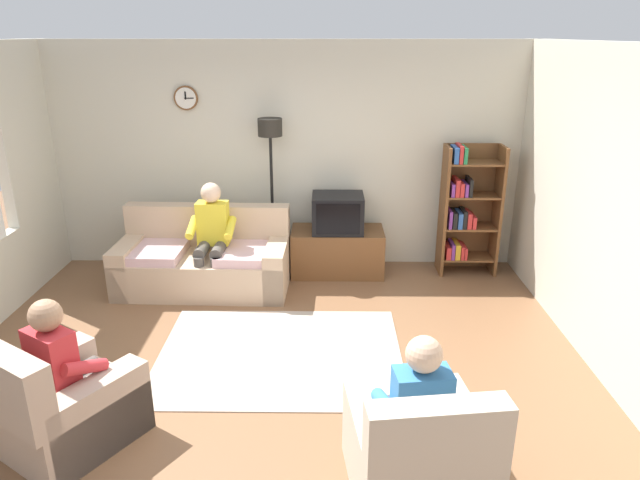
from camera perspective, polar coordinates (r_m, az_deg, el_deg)
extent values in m
plane|color=brown|center=(5.07, -5.05, -13.22)|extent=(12.00, 12.00, 0.00)
cube|color=beige|center=(7.04, -3.32, 8.30)|extent=(6.20, 0.12, 2.70)
cylinder|color=brown|center=(7.03, -13.18, 13.58)|extent=(0.28, 0.03, 0.28)
cylinder|color=white|center=(7.02, -13.21, 13.57)|extent=(0.24, 0.01, 0.24)
cube|color=black|center=(7.01, -13.25, 13.81)|extent=(0.02, 0.01, 0.09)
cube|color=black|center=(7.00, -12.90, 13.58)|extent=(0.11, 0.01, 0.01)
cube|color=beige|center=(7.28, -26.90, 6.97)|extent=(0.12, 1.10, 1.20)
cube|color=beige|center=(5.05, 28.72, 1.11)|extent=(0.12, 5.80, 2.70)
cube|color=tan|center=(6.64, -11.51, -3.15)|extent=(1.92, 0.90, 0.42)
cube|color=tan|center=(6.81, -11.07, 1.52)|extent=(1.91, 0.26, 0.48)
cube|color=tan|center=(6.46, -4.29, -2.76)|extent=(0.24, 0.85, 0.56)
cube|color=tan|center=(6.86, -18.38, -2.40)|extent=(0.24, 0.85, 0.56)
cube|color=beige|center=(6.39, -7.41, -1.30)|extent=(0.62, 0.70, 0.10)
cube|color=beige|center=(6.63, -15.96, -1.13)|extent=(0.62, 0.70, 0.10)
cube|color=brown|center=(6.94, 1.73, -1.14)|extent=(1.10, 0.56, 0.55)
cube|color=black|center=(7.17, 1.69, -0.19)|extent=(1.10, 0.04, 0.03)
cube|color=black|center=(6.76, 1.77, 2.70)|extent=(0.60, 0.48, 0.44)
cube|color=black|center=(6.52, 1.81, 2.07)|extent=(0.50, 0.01, 0.36)
cube|color=brown|center=(6.96, 12.14, 2.85)|extent=(0.04, 0.36, 1.55)
cube|color=brown|center=(7.11, 17.20, 2.77)|extent=(0.04, 0.36, 1.55)
cube|color=brown|center=(7.19, 14.39, 3.21)|extent=(0.64, 0.02, 1.55)
cube|color=brown|center=(7.22, 14.30, -1.60)|extent=(0.60, 0.34, 0.02)
cube|color=red|center=(7.11, 12.49, -1.01)|extent=(0.05, 0.28, 0.15)
cube|color=#72338C|center=(7.12, 12.91, -0.89)|extent=(0.04, 0.28, 0.18)
cube|color=gold|center=(7.13, 13.34, -0.89)|extent=(0.06, 0.28, 0.18)
cube|color=red|center=(7.15, 13.78, -0.97)|extent=(0.04, 0.28, 0.16)
cube|color=red|center=(7.16, 14.09, -1.04)|extent=(0.03, 0.28, 0.14)
cube|color=brown|center=(7.09, 14.56, 1.31)|extent=(0.60, 0.34, 0.02)
cube|color=#72338C|center=(6.98, 12.67, 2.19)|extent=(0.04, 0.28, 0.21)
cube|color=black|center=(6.99, 13.09, 2.12)|extent=(0.05, 0.28, 0.19)
cube|color=#2D59A5|center=(7.00, 13.58, 2.09)|extent=(0.05, 0.28, 0.19)
cube|color=black|center=(7.01, 14.00, 2.18)|extent=(0.04, 0.28, 0.21)
cube|color=red|center=(7.03, 14.44, 2.07)|extent=(0.05, 0.28, 0.19)
cube|color=red|center=(7.05, 14.88, 1.90)|extent=(0.04, 0.28, 0.14)
cube|color=brown|center=(6.98, 14.83, 4.33)|extent=(0.60, 0.34, 0.02)
cube|color=#72338C|center=(6.88, 12.90, 5.03)|extent=(0.04, 0.28, 0.15)
cube|color=red|center=(6.88, 13.33, 5.21)|extent=(0.05, 0.28, 0.20)
cube|color=red|center=(6.90, 13.75, 5.04)|extent=(0.05, 0.28, 0.16)
cube|color=#72338C|center=(6.91, 14.17, 5.00)|extent=(0.04, 0.28, 0.15)
cube|color=black|center=(6.92, 14.58, 5.20)|extent=(0.04, 0.28, 0.20)
cube|color=brown|center=(6.89, 15.12, 7.43)|extent=(0.60, 0.34, 0.02)
cube|color=#2D59A5|center=(6.79, 13.22, 8.31)|extent=(0.05, 0.28, 0.18)
cube|color=red|center=(6.80, 13.67, 8.38)|extent=(0.04, 0.28, 0.20)
cube|color=#267F4C|center=(6.81, 14.07, 8.28)|extent=(0.04, 0.28, 0.18)
cylinder|color=black|center=(7.15, -4.58, -2.75)|extent=(0.28, 0.28, 0.03)
cylinder|color=black|center=(6.88, -4.77, 3.68)|extent=(0.04, 0.04, 1.70)
cylinder|color=black|center=(6.68, -4.99, 11.11)|extent=(0.28, 0.28, 0.20)
cube|color=tan|center=(4.63, -23.67, -15.63)|extent=(1.13, 1.14, 0.40)
cube|color=tan|center=(4.26, -28.70, -12.63)|extent=(0.77, 0.58, 0.50)
cube|color=tan|center=(4.82, -25.65, -13.32)|extent=(0.60, 0.78, 0.56)
cube|color=tan|center=(4.38, -21.31, -16.21)|extent=(0.60, 0.78, 0.56)
cube|color=#BCAD99|center=(3.95, 9.37, -20.96)|extent=(0.90, 0.93, 0.40)
cube|color=#BCAD99|center=(3.39, 11.54, -19.19)|extent=(0.82, 0.28, 0.50)
cube|color=#BCAD99|center=(3.85, 4.76, -20.38)|extent=(0.30, 0.82, 0.56)
cube|color=#BCAD99|center=(3.99, 13.76, -19.29)|extent=(0.30, 0.82, 0.56)
cube|color=#AD9E8E|center=(5.34, -3.98, -11.26)|extent=(2.20, 1.70, 0.01)
cube|color=yellow|center=(6.46, -10.58, 1.66)|extent=(0.35, 0.21, 0.48)
sphere|color=beige|center=(6.35, -10.80, 4.64)|extent=(0.22, 0.22, 0.22)
cylinder|color=#4C4742|center=(6.34, -10.02, -0.94)|extent=(0.14, 0.38, 0.13)
cylinder|color=#4C4742|center=(6.38, -11.60, -0.91)|extent=(0.14, 0.38, 0.13)
cylinder|color=#4C4742|center=(6.27, -10.22, -3.95)|extent=(0.11, 0.11, 0.52)
cylinder|color=#4C4742|center=(6.32, -11.82, -3.90)|extent=(0.11, 0.11, 0.52)
cylinder|color=yellow|center=(6.33, -8.91, 1.19)|extent=(0.10, 0.33, 0.20)
cylinder|color=yellow|center=(6.42, -12.59, 1.23)|extent=(0.10, 0.33, 0.20)
cube|color=red|center=(4.37, -25.06, -10.94)|extent=(0.39, 0.35, 0.48)
sphere|color=#A37A5B|center=(4.22, -25.63, -6.78)|extent=(0.22, 0.22, 0.22)
cylinder|color=#4C4742|center=(4.64, -23.24, -12.24)|extent=(0.31, 0.39, 0.13)
cylinder|color=#4C4742|center=(4.51, -21.92, -13.05)|extent=(0.31, 0.39, 0.13)
cylinder|color=#4C4742|center=(4.84, -21.00, -13.59)|extent=(0.15, 0.15, 0.40)
cylinder|color=#4C4742|center=(4.71, -19.65, -14.38)|extent=(0.15, 0.15, 0.40)
cylinder|color=red|center=(4.59, -25.41, -9.80)|extent=(0.25, 0.33, 0.20)
cylinder|color=red|center=(4.27, -22.33, -11.61)|extent=(0.25, 0.33, 0.20)
cube|color=#3372B2|center=(3.63, 10.00, -15.95)|extent=(0.36, 0.24, 0.48)
sphere|color=#D8AD8C|center=(3.44, 10.31, -11.12)|extent=(0.22, 0.22, 0.22)
cylinder|color=#4C4742|center=(3.89, 7.65, -17.35)|extent=(0.18, 0.39, 0.13)
cylinder|color=#4C4742|center=(3.94, 10.32, -17.05)|extent=(0.18, 0.39, 0.13)
cylinder|color=#4C4742|center=(4.17, 6.87, -18.20)|extent=(0.12, 0.12, 0.40)
cylinder|color=#4C4742|center=(4.21, 9.38, -17.93)|extent=(0.12, 0.12, 0.40)
cylinder|color=#3372B2|center=(3.67, 6.27, -15.64)|extent=(0.13, 0.34, 0.20)
cylinder|color=#3372B2|center=(3.77, 12.73, -14.95)|extent=(0.13, 0.34, 0.20)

